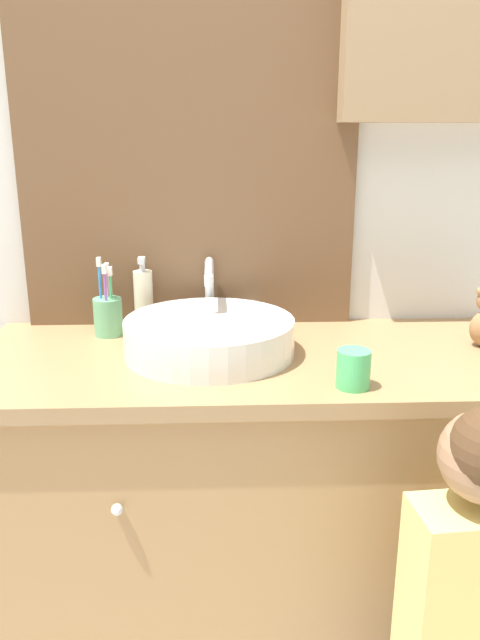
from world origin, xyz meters
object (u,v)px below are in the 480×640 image
sink_basin (210,335)px  soap_dispenser (144,299)px  drinking_cup (353,369)px  child_figure (468,595)px  toothbrush_holder (108,314)px

sink_basin → soap_dispenser: size_ratio=2.32×
sink_basin → drinking_cup: sink_basin is taller
child_figure → drinking_cup: bearing=125.1°
child_figure → sink_basin: bearing=134.9°
toothbrush_holder → soap_dispenser: (0.09, 0.05, 0.03)m
sink_basin → toothbrush_holder: 0.30m
sink_basin → soap_dispenser: soap_dispenser is taller
toothbrush_holder → child_figure: 1.01m
sink_basin → soap_dispenser: bearing=131.2°
soap_dispenser → child_figure: (0.63, -0.66, -0.38)m
toothbrush_holder → child_figure: toothbrush_holder is taller
drinking_cup → toothbrush_holder: bearing=146.4°
sink_basin → soap_dispenser: 0.26m
toothbrush_holder → drinking_cup: size_ratio=2.53×
soap_dispenser → child_figure: size_ratio=0.22×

